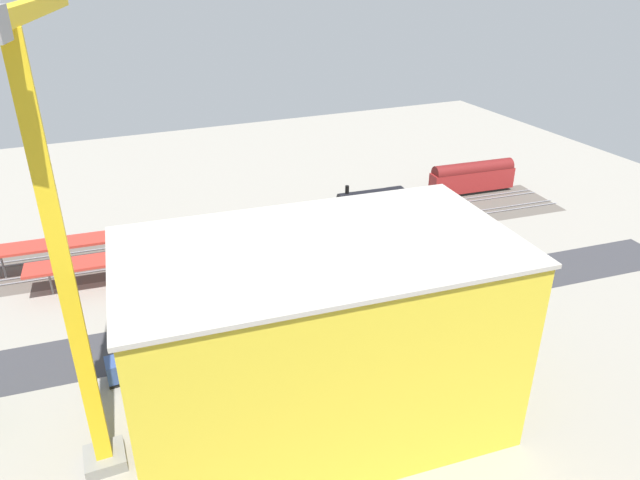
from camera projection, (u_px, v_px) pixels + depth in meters
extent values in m
plane|color=gray|center=(298.00, 298.00, 79.85)|extent=(182.62, 182.62, 0.00)
cube|color=#5B544C|center=(254.00, 238.00, 96.55)|extent=(114.87, 22.72, 0.01)
cube|color=#38383D|center=(311.00, 315.00, 76.07)|extent=(114.49, 17.81, 0.01)
cube|color=#9E9EA8|center=(248.00, 229.00, 99.51)|extent=(113.80, 8.96, 0.12)
cube|color=#9E9EA8|center=(250.00, 232.00, 98.32)|extent=(113.80, 8.96, 0.12)
cube|color=#9E9EA8|center=(258.00, 243.00, 94.62)|extent=(113.80, 8.96, 0.12)
cube|color=#9E9EA8|center=(261.00, 246.00, 93.43)|extent=(113.80, 8.96, 0.12)
cube|color=#B73328|center=(248.00, 239.00, 86.86)|extent=(61.62, 8.93, 0.39)
cylinder|color=slate|center=(414.00, 227.00, 95.76)|extent=(0.30, 0.30, 3.91)
cylinder|color=slate|center=(335.00, 239.00, 91.79)|extent=(0.30, 0.30, 3.91)
cylinder|color=slate|center=(249.00, 252.00, 87.81)|extent=(0.30, 0.30, 3.91)
cylinder|color=slate|center=(154.00, 266.00, 83.83)|extent=(0.30, 0.30, 3.91)
cylinder|color=slate|center=(51.00, 282.00, 79.86)|extent=(0.30, 0.30, 3.91)
cube|color=#B73328|center=(181.00, 227.00, 90.08)|extent=(56.66, 8.51, 0.39)
cylinder|color=slate|center=(335.00, 219.00, 98.40)|extent=(0.30, 0.30, 4.18)
cylinder|color=slate|center=(236.00, 233.00, 93.52)|extent=(0.30, 0.30, 4.18)
cylinder|color=slate|center=(126.00, 248.00, 88.65)|extent=(0.30, 0.30, 4.18)
cylinder|color=slate|center=(3.00, 265.00, 83.78)|extent=(0.30, 0.30, 4.18)
cube|color=black|center=(375.00, 207.00, 107.32)|extent=(14.52, 3.71, 1.00)
cylinder|color=black|center=(368.00, 198.00, 106.04)|extent=(11.61, 3.77, 2.90)
cube|color=black|center=(397.00, 198.00, 108.01)|extent=(3.17, 3.32, 3.41)
cylinder|color=black|center=(347.00, 189.00, 103.88)|extent=(0.70, 0.70, 1.40)
cube|color=black|center=(470.00, 191.00, 114.87)|extent=(15.76, 3.56, 0.60)
cube|color=maroon|center=(472.00, 180.00, 113.86)|extent=(17.54, 4.29, 3.97)
cylinder|color=maroon|center=(473.00, 169.00, 112.87)|extent=(16.85, 4.23, 2.95)
cube|color=black|center=(411.00, 277.00, 84.57)|extent=(4.13, 1.97, 0.30)
cube|color=navy|center=(411.00, 274.00, 84.34)|extent=(4.90, 2.09, 0.75)
cube|color=#1E2328|center=(412.00, 270.00, 84.06)|extent=(2.79, 1.73, 0.50)
cube|color=black|center=(361.00, 286.00, 82.45)|extent=(4.09, 2.04, 0.30)
cube|color=maroon|center=(361.00, 282.00, 82.19)|extent=(4.85, 2.18, 0.88)
cube|color=#1E2328|center=(361.00, 277.00, 81.85)|extent=(2.77, 1.78, 0.62)
cube|color=black|center=(307.00, 298.00, 79.53)|extent=(4.09, 2.23, 0.30)
cube|color=black|center=(307.00, 295.00, 79.31)|extent=(4.84, 2.39, 0.71)
cube|color=#1E2328|center=(307.00, 290.00, 79.00)|extent=(2.77, 1.94, 0.68)
cube|color=black|center=(253.00, 313.00, 76.26)|extent=(3.79, 2.23, 0.30)
cube|color=gray|center=(253.00, 309.00, 76.03)|extent=(4.47, 2.39, 0.74)
cube|color=#1E2328|center=(253.00, 305.00, 75.74)|extent=(2.58, 1.93, 0.59)
cube|color=yellow|center=(319.00, 341.00, 54.71)|extent=(35.68, 21.41, 19.39)
cube|color=#B7B2A8|center=(319.00, 247.00, 50.35)|extent=(36.33, 22.05, 0.40)
cube|color=gray|center=(105.00, 458.00, 53.64)|extent=(3.60, 3.60, 1.20)
cube|color=yellow|center=(67.00, 285.00, 45.50)|extent=(1.40, 1.40, 38.13)
cube|color=yellow|center=(34.00, 7.00, 43.38)|extent=(5.31, 20.72, 1.20)
cube|color=black|center=(152.00, 370.00, 65.49)|extent=(9.37, 2.44, 0.50)
cube|color=silver|center=(159.00, 356.00, 65.11)|extent=(7.37, 2.66, 2.89)
cube|color=#334C8C|center=(116.00, 369.00, 63.54)|extent=(2.05, 2.56, 2.26)
cube|color=black|center=(196.00, 352.00, 68.62)|extent=(8.84, 2.70, 0.50)
cube|color=silver|center=(204.00, 339.00, 68.23)|extent=(6.83, 2.86, 2.66)
cube|color=silver|center=(166.00, 347.00, 66.89)|extent=(2.14, 2.62, 2.60)
cube|color=black|center=(180.00, 363.00, 66.76)|extent=(9.88, 2.33, 0.50)
cube|color=silver|center=(188.00, 349.00, 66.44)|extent=(7.67, 2.54, 2.77)
cube|color=maroon|center=(144.00, 361.00, 64.73)|extent=(2.25, 2.45, 2.37)
cylinder|color=brown|center=(253.00, 341.00, 67.88)|extent=(0.46, 0.46, 3.52)
sphere|color=#38843D|center=(251.00, 316.00, 66.33)|extent=(4.98, 4.98, 4.98)
cylinder|color=brown|center=(468.00, 288.00, 79.32)|extent=(0.58, 0.58, 2.99)
sphere|color=#38843D|center=(471.00, 268.00, 78.00)|extent=(4.26, 4.26, 4.26)
cylinder|color=brown|center=(208.00, 357.00, 65.84)|extent=(0.40, 0.40, 2.88)
sphere|color=#2D7233|center=(205.00, 332.00, 64.35)|extent=(5.54, 5.54, 5.54)
cylinder|color=brown|center=(458.00, 290.00, 79.09)|extent=(0.56, 0.56, 2.78)
sphere|color=#38843D|center=(461.00, 266.00, 77.50)|extent=(6.36, 6.36, 6.36)
cylinder|color=brown|center=(417.00, 303.00, 75.23)|extent=(0.46, 0.46, 3.67)
sphere|color=#2D7233|center=(419.00, 278.00, 73.58)|extent=(5.48, 5.48, 5.48)
cylinder|color=#333333|center=(128.00, 317.00, 70.60)|extent=(0.16, 0.16, 5.68)
cube|color=black|center=(124.00, 293.00, 69.15)|extent=(0.36, 0.36, 0.90)
sphere|color=yellow|center=(122.00, 294.00, 69.07)|extent=(0.20, 0.20, 0.20)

